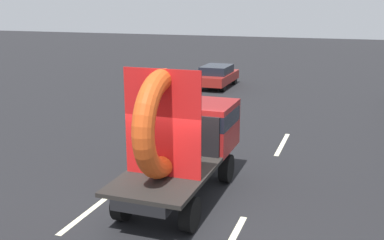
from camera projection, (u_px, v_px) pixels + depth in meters
name	position (u px, v px, depth m)	size (l,w,h in m)	color
ground_plane	(171.00, 207.00, 11.54)	(120.00, 120.00, 0.00)	black
flatbed_truck	(185.00, 135.00, 12.02)	(2.02, 4.99, 3.61)	black
distant_sedan	(217.00, 76.00, 27.76)	(1.77, 4.12, 1.34)	black
lane_dash_left_near	(88.00, 212.00, 11.22)	(2.45, 0.16, 0.01)	beige
lane_dash_left_far	(189.00, 134.00, 17.96)	(2.26, 0.16, 0.01)	beige
lane_dash_right_far	(282.00, 144.00, 16.65)	(2.82, 0.16, 0.01)	beige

